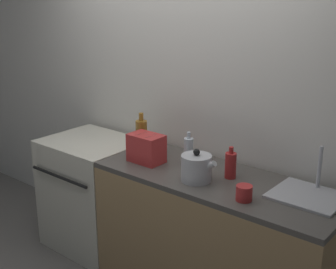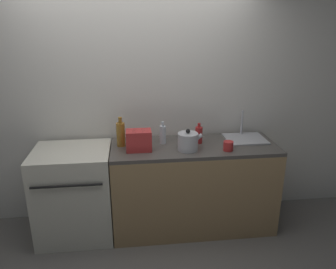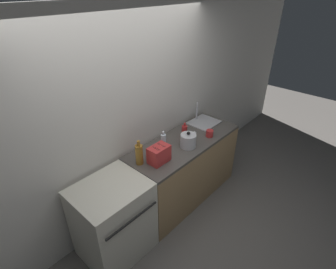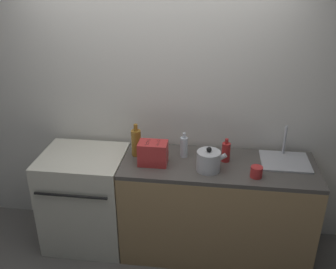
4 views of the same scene
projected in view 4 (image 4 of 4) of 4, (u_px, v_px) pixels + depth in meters
name	position (u px, v px, depth m)	size (l,w,h in m)	color
ground_plane	(147.00, 266.00, 3.39)	(12.00, 12.00, 0.00)	slate
wall_back	(157.00, 105.00, 3.47)	(8.00, 0.05, 2.60)	silver
stove	(86.00, 198.00, 3.54)	(0.75, 0.66, 0.93)	silver
counter_block	(216.00, 208.00, 3.41)	(1.67, 0.64, 0.93)	tan
kettle	(209.00, 161.00, 3.08)	(0.25, 0.20, 0.21)	silver
toaster	(153.00, 153.00, 3.17)	(0.24, 0.16, 0.20)	red
sink_tray	(285.00, 160.00, 3.24)	(0.41, 0.36, 0.28)	#B7B7BC
bottle_amber	(136.00, 142.00, 3.31)	(0.09, 0.09, 0.30)	#9E6B23
bottle_red	(226.00, 152.00, 3.22)	(0.07, 0.07, 0.21)	#B72828
bottle_clear	(184.00, 147.00, 3.29)	(0.07, 0.07, 0.23)	silver
cup_red	(256.00, 172.00, 3.00)	(0.10, 0.10, 0.09)	red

